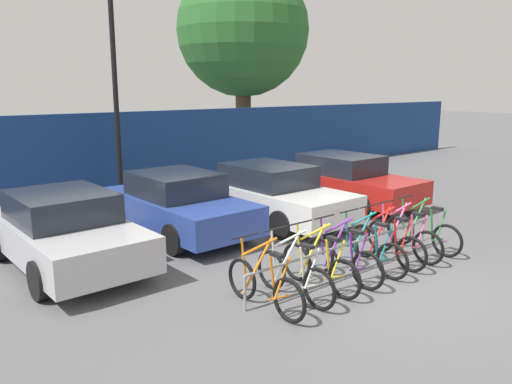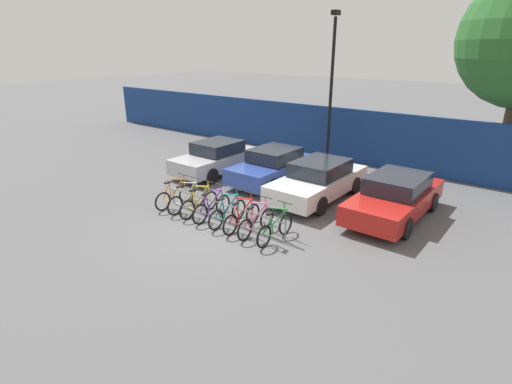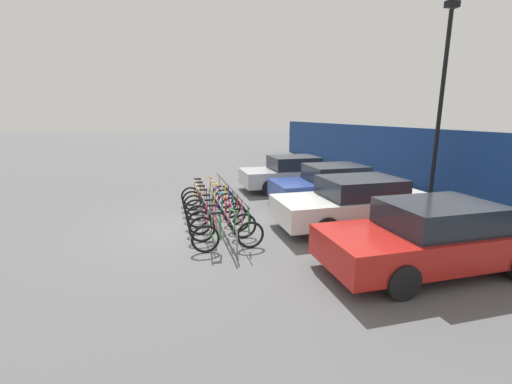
{
  "view_description": "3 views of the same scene",
  "coord_description": "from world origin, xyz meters",
  "px_view_note": "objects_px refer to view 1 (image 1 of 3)",
  "views": [
    {
      "loc": [
        -6.94,
        -4.66,
        3.25
      ],
      "look_at": [
        -0.74,
        2.62,
        1.24
      ],
      "focal_mm": 35.0,
      "sensor_mm": 36.0,
      "label": 1
    },
    {
      "loc": [
        7.81,
        -7.86,
        5.22
      ],
      "look_at": [
        0.55,
        1.36,
        0.94
      ],
      "focal_mm": 28.0,
      "sensor_mm": 36.0,
      "label": 2
    },
    {
      "loc": [
        9.25,
        -0.79,
        3.08
      ],
      "look_at": [
        -1.27,
        2.03,
        0.61
      ],
      "focal_mm": 24.0,
      "sensor_mm": 36.0,
      "label": 3
    }
  ],
  "objects_px": {
    "bicycle_red": "(386,245)",
    "bicycle_pink": "(403,239)",
    "bicycle_green": "(423,232)",
    "lamp_post": "(114,71)",
    "bicycle_orange": "(264,286)",
    "tree_behind_hoarding": "(243,31)",
    "car_red": "(343,180)",
    "car_blue": "(178,204)",
    "bicycle_teal": "(367,251)",
    "car_silver": "(65,230)",
    "car_white": "(270,193)",
    "bicycle_purple": "(343,260)",
    "bicycle_yellow": "(319,267)",
    "bike_rack": "(349,246)",
    "bicycle_white": "(294,276)"
  },
  "relations": [
    {
      "from": "bicycle_white",
      "to": "bicycle_red",
      "type": "relative_size",
      "value": 1.0
    },
    {
      "from": "bicycle_orange",
      "to": "car_red",
      "type": "height_order",
      "value": "car_red"
    },
    {
      "from": "bicycle_purple",
      "to": "bicycle_red",
      "type": "distance_m",
      "value": 1.26
    },
    {
      "from": "bicycle_orange",
      "to": "car_red",
      "type": "bearing_deg",
      "value": 34.55
    },
    {
      "from": "bicycle_purple",
      "to": "lamp_post",
      "type": "bearing_deg",
      "value": 95.32
    },
    {
      "from": "car_blue",
      "to": "bicycle_red",
      "type": "bearing_deg",
      "value": -65.83
    },
    {
      "from": "bicycle_pink",
      "to": "car_white",
      "type": "height_order",
      "value": "car_white"
    },
    {
      "from": "car_silver",
      "to": "car_white",
      "type": "bearing_deg",
      "value": 0.09
    },
    {
      "from": "bicycle_pink",
      "to": "tree_behind_hoarding",
      "type": "relative_size",
      "value": 0.21
    },
    {
      "from": "car_silver",
      "to": "car_blue",
      "type": "bearing_deg",
      "value": 10.02
    },
    {
      "from": "bicycle_orange",
      "to": "bicycle_yellow",
      "type": "height_order",
      "value": "same"
    },
    {
      "from": "bicycle_teal",
      "to": "car_silver",
      "type": "bearing_deg",
      "value": 137.37
    },
    {
      "from": "bicycle_teal",
      "to": "bicycle_purple",
      "type": "bearing_deg",
      "value": -179.59
    },
    {
      "from": "bicycle_teal",
      "to": "car_blue",
      "type": "xyz_separation_m",
      "value": [
        -1.32,
        4.23,
        0.31
      ]
    },
    {
      "from": "bicycle_red",
      "to": "car_blue",
      "type": "distance_m",
      "value": 4.65
    },
    {
      "from": "car_white",
      "to": "bicycle_red",
      "type": "bearing_deg",
      "value": -96.94
    },
    {
      "from": "car_red",
      "to": "tree_behind_hoarding",
      "type": "bearing_deg",
      "value": 73.69
    },
    {
      "from": "car_silver",
      "to": "car_white",
      "type": "height_order",
      "value": "same"
    },
    {
      "from": "bicycle_green",
      "to": "car_blue",
      "type": "xyz_separation_m",
      "value": [
        -3.13,
        4.23,
        0.31
      ]
    },
    {
      "from": "bicycle_pink",
      "to": "bicycle_green",
      "type": "relative_size",
      "value": 1.0
    },
    {
      "from": "bicycle_purple",
      "to": "bicycle_pink",
      "type": "bearing_deg",
      "value": 3.67
    },
    {
      "from": "bicycle_teal",
      "to": "bicycle_green",
      "type": "xyz_separation_m",
      "value": [
        1.81,
        0.0,
        0.0
      ]
    },
    {
      "from": "bike_rack",
      "to": "car_red",
      "type": "bearing_deg",
      "value": 41.21
    },
    {
      "from": "bicycle_orange",
      "to": "car_silver",
      "type": "xyz_separation_m",
      "value": [
        -1.56,
        3.75,
        0.31
      ]
    },
    {
      "from": "bicycle_pink",
      "to": "bicycle_yellow",
      "type": "bearing_deg",
      "value": -178.1
    },
    {
      "from": "bike_rack",
      "to": "bicycle_white",
      "type": "distance_m",
      "value": 1.53
    },
    {
      "from": "bicycle_orange",
      "to": "tree_behind_hoarding",
      "type": "bearing_deg",
      "value": 55.76
    },
    {
      "from": "bicycle_yellow",
      "to": "bicycle_pink",
      "type": "bearing_deg",
      "value": -3.41
    },
    {
      "from": "bicycle_red",
      "to": "tree_behind_hoarding",
      "type": "height_order",
      "value": "tree_behind_hoarding"
    },
    {
      "from": "bicycle_pink",
      "to": "car_blue",
      "type": "bearing_deg",
      "value": 121.95
    },
    {
      "from": "bicycle_green",
      "to": "lamp_post",
      "type": "bearing_deg",
      "value": 109.95
    },
    {
      "from": "bicycle_purple",
      "to": "car_silver",
      "type": "distance_m",
      "value": 5.03
    },
    {
      "from": "bicycle_teal",
      "to": "bike_rack",
      "type": "bearing_deg",
      "value": 155.76
    },
    {
      "from": "car_red",
      "to": "bicycle_teal",
      "type": "bearing_deg",
      "value": -135.33
    },
    {
      "from": "bicycle_teal",
      "to": "car_silver",
      "type": "xyz_separation_m",
      "value": [
        -4.02,
        3.75,
        0.31
      ]
    },
    {
      "from": "bicycle_green",
      "to": "bicycle_teal",
      "type": "bearing_deg",
      "value": -178.91
    },
    {
      "from": "bicycle_green",
      "to": "lamp_post",
      "type": "height_order",
      "value": "lamp_post"
    },
    {
      "from": "bicycle_orange",
      "to": "car_white",
      "type": "bearing_deg",
      "value": 50.61
    },
    {
      "from": "bicycle_green",
      "to": "car_white",
      "type": "xyz_separation_m",
      "value": [
        -0.78,
        3.76,
        0.31
      ]
    },
    {
      "from": "lamp_post",
      "to": "tree_behind_hoarding",
      "type": "bearing_deg",
      "value": 22.41
    },
    {
      "from": "bike_rack",
      "to": "bicycle_purple",
      "type": "bearing_deg",
      "value": -157.46
    },
    {
      "from": "bicycle_red",
      "to": "bicycle_pink",
      "type": "relative_size",
      "value": 1.0
    },
    {
      "from": "bicycle_yellow",
      "to": "bicycle_teal",
      "type": "distance_m",
      "value": 1.26
    },
    {
      "from": "bicycle_orange",
      "to": "tree_behind_hoarding",
      "type": "distance_m",
      "value": 14.53
    },
    {
      "from": "car_blue",
      "to": "car_white",
      "type": "bearing_deg",
      "value": -11.24
    },
    {
      "from": "bike_rack",
      "to": "car_red",
      "type": "height_order",
      "value": "car_red"
    },
    {
      "from": "bicycle_orange",
      "to": "bicycle_green",
      "type": "bearing_deg",
      "value": 3.49
    },
    {
      "from": "bicycle_pink",
      "to": "tree_behind_hoarding",
      "type": "bearing_deg",
      "value": 68.1
    },
    {
      "from": "bicycle_orange",
      "to": "bicycle_pink",
      "type": "relative_size",
      "value": 1.0
    },
    {
      "from": "car_white",
      "to": "bicycle_orange",
      "type": "bearing_deg",
      "value": -132.88
    }
  ]
}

